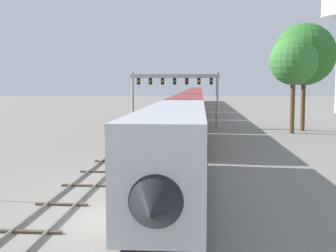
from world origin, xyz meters
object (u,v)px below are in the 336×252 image
object	(u,v)px
passenger_train	(194,102)
trackside_tree_left	(304,55)
trackside_tree_mid	(294,62)
signal_gantry	(175,86)

from	to	relation	value
passenger_train	trackside_tree_left	world-z (taller)	trackside_tree_left
passenger_train	trackside_tree_mid	size ratio (longest dim) A/B	12.32
signal_gantry	trackside_tree_mid	size ratio (longest dim) A/B	1.05
signal_gantry	trackside_tree_mid	distance (m)	15.90
trackside_tree_mid	signal_gantry	bearing A→B (deg)	158.93
signal_gantry	trackside_tree_left	world-z (taller)	trackside_tree_left
passenger_train	trackside_tree_left	bearing A→B (deg)	-62.06
passenger_train	trackside_tree_left	distance (m)	31.31
signal_gantry	trackside_tree_left	bearing A→B (deg)	-8.45
signal_gantry	trackside_tree_left	size ratio (longest dim) A/B	0.89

